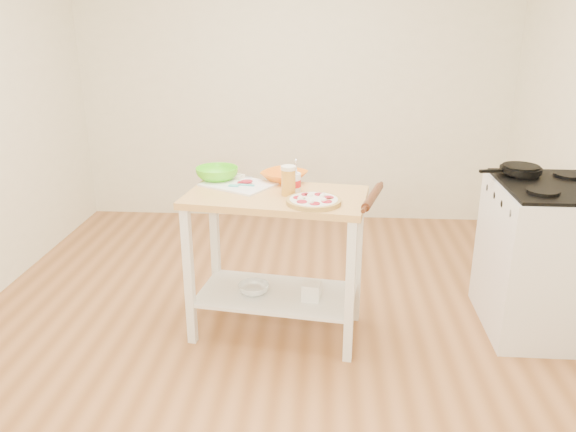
# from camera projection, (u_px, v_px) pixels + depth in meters

# --- Properties ---
(room_shell) EXTENTS (4.04, 4.54, 2.74)m
(room_shell) POSITION_uv_depth(u_px,v_px,m) (269.00, 119.00, 3.01)
(room_shell) COLOR #AD7040
(room_shell) RESTS_ON ground
(prep_island) EXTENTS (1.10, 0.70, 0.90)m
(prep_island) POSITION_uv_depth(u_px,v_px,m) (276.00, 236.00, 3.33)
(prep_island) COLOR tan
(prep_island) RESTS_ON ground
(gas_stove) EXTENTS (0.66, 0.76, 1.11)m
(gas_stove) POSITION_uv_depth(u_px,v_px,m) (545.00, 258.00, 3.44)
(gas_stove) COLOR white
(gas_stove) RESTS_ON ground
(skillet) EXTENTS (0.39, 0.25, 0.03)m
(skillet) POSITION_uv_depth(u_px,v_px,m) (520.00, 170.00, 3.47)
(skillet) COLOR black
(skillet) RESTS_ON gas_stove
(pizza) EXTENTS (0.30, 0.30, 0.05)m
(pizza) POSITION_uv_depth(u_px,v_px,m) (314.00, 201.00, 3.08)
(pizza) COLOR tan
(pizza) RESTS_ON prep_island
(cutting_board) EXTENTS (0.50, 0.46, 0.04)m
(cutting_board) POSITION_uv_depth(u_px,v_px,m) (239.00, 184.00, 3.42)
(cutting_board) COLOR white
(cutting_board) RESTS_ON prep_island
(spatula) EXTENTS (0.16, 0.05, 0.01)m
(spatula) POSITION_uv_depth(u_px,v_px,m) (240.00, 185.00, 3.36)
(spatula) COLOR #4AC3BF
(spatula) RESTS_ON cutting_board
(knife) EXTENTS (0.27, 0.05, 0.01)m
(knife) POSITION_uv_depth(u_px,v_px,m) (227.00, 175.00, 3.56)
(knife) COLOR silver
(knife) RESTS_ON cutting_board
(orange_bowl) EXTENTS (0.36, 0.36, 0.06)m
(orange_bowl) POSITION_uv_depth(u_px,v_px,m) (284.00, 176.00, 3.49)
(orange_bowl) COLOR orange
(orange_bowl) RESTS_ON prep_island
(green_bowl) EXTENTS (0.36, 0.36, 0.08)m
(green_bowl) POSITION_uv_depth(u_px,v_px,m) (217.00, 174.00, 3.50)
(green_bowl) COLOR #5AE71B
(green_bowl) RESTS_ON prep_island
(beer_pint) EXTENTS (0.09, 0.09, 0.17)m
(beer_pint) POSITION_uv_depth(u_px,v_px,m) (288.00, 180.00, 3.20)
(beer_pint) COLOR gold
(beer_pint) RESTS_ON prep_island
(yogurt_tub) EXTENTS (0.10, 0.10, 0.21)m
(yogurt_tub) POSITION_uv_depth(u_px,v_px,m) (293.00, 183.00, 3.26)
(yogurt_tub) COLOR white
(yogurt_tub) RESTS_ON prep_island
(rolling_pin) EXTENTS (0.15, 0.41, 0.05)m
(rolling_pin) POSITION_uv_depth(u_px,v_px,m) (373.00, 197.00, 3.12)
(rolling_pin) COLOR #522612
(rolling_pin) RESTS_ON prep_island
(shelf_glass_bowl) EXTENTS (0.24, 0.24, 0.06)m
(shelf_glass_bowl) POSITION_uv_depth(u_px,v_px,m) (254.00, 289.00, 3.45)
(shelf_glass_bowl) COLOR silver
(shelf_glass_bowl) RESTS_ON prep_island
(shelf_bin) EXTENTS (0.12, 0.12, 0.11)m
(shelf_bin) POSITION_uv_depth(u_px,v_px,m) (311.00, 291.00, 3.37)
(shelf_bin) COLOR white
(shelf_bin) RESTS_ON prep_island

